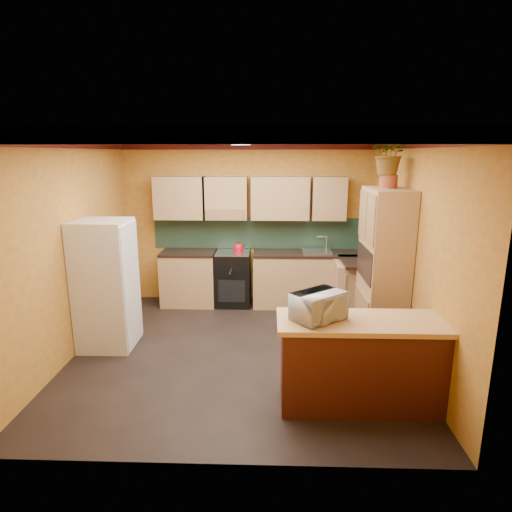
{
  "coord_description": "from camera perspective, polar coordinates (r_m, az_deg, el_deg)",
  "views": [
    {
      "loc": [
        0.39,
        -5.14,
        2.52
      ],
      "look_at": [
        0.2,
        0.45,
        1.17
      ],
      "focal_mm": 30.0,
      "sensor_mm": 36.0,
      "label": 1
    }
  ],
  "objects": [
    {
      "name": "room_shell",
      "position": [
        5.45,
        -2.01,
        8.99
      ],
      "size": [
        4.24,
        4.24,
        2.72
      ],
      "color": "black",
      "rests_on": "ground"
    },
    {
      "name": "base_cabinets_back",
      "position": [
        7.25,
        1.87,
        -3.15
      ],
      "size": [
        3.65,
        0.6,
        0.88
      ],
      "primitive_type": "cube",
      "color": "tan",
      "rests_on": "ground"
    },
    {
      "name": "countertop_back",
      "position": [
        7.13,
        1.9,
        0.39
      ],
      "size": [
        3.65,
        0.62,
        0.04
      ],
      "primitive_type": "cube",
      "color": "black",
      "rests_on": "base_cabinets_back"
    },
    {
      "name": "stove",
      "position": [
        7.27,
        -3.07,
        -2.99
      ],
      "size": [
        0.58,
        0.58,
        0.91
      ],
      "primitive_type": "cube",
      "color": "black",
      "rests_on": "ground"
    },
    {
      "name": "kettle",
      "position": [
        7.08,
        -2.35,
        1.12
      ],
      "size": [
        0.22,
        0.22,
        0.18
      ],
      "primitive_type": null,
      "rotation": [
        0.0,
        0.0,
        -0.39
      ],
      "color": "#B70C18",
      "rests_on": "stove"
    },
    {
      "name": "sink",
      "position": [
        7.16,
        8.11,
        0.61
      ],
      "size": [
        0.48,
        0.4,
        0.03
      ],
      "primitive_type": "cube",
      "color": "silver",
      "rests_on": "countertop_back"
    },
    {
      "name": "base_cabinets_right",
      "position": [
        6.88,
        13.68,
        -4.47
      ],
      "size": [
        0.6,
        0.8,
        0.88
      ],
      "primitive_type": "cube",
      "color": "tan",
      "rests_on": "ground"
    },
    {
      "name": "countertop_right",
      "position": [
        6.75,
        13.9,
        -0.75
      ],
      "size": [
        0.62,
        0.8,
        0.04
      ],
      "primitive_type": "cube",
      "color": "black",
      "rests_on": "base_cabinets_right"
    },
    {
      "name": "fridge",
      "position": [
        5.92,
        -19.4,
        -3.64
      ],
      "size": [
        0.68,
        0.66,
        1.7
      ],
      "primitive_type": "cube",
      "color": "silver",
      "rests_on": "ground"
    },
    {
      "name": "pantry",
      "position": [
        5.74,
        16.58,
        -1.88
      ],
      "size": [
        0.48,
        0.9,
        2.1
      ],
      "primitive_type": "cube",
      "color": "tan",
      "rests_on": "ground"
    },
    {
      "name": "fern_pot",
      "position": [
        5.61,
        17.24,
        9.46
      ],
      "size": [
        0.22,
        0.22,
        0.16
      ],
      "primitive_type": "cylinder",
      "color": "brown",
      "rests_on": "pantry"
    },
    {
      "name": "fern",
      "position": [
        5.6,
        17.49,
        13.01
      ],
      "size": [
        0.61,
        0.58,
        0.54
      ],
      "primitive_type": "imported",
      "rotation": [
        0.0,
        0.0,
        -0.41
      ],
      "color": "tan",
      "rests_on": "fern_pot"
    },
    {
      "name": "breakfast_bar",
      "position": [
        4.59,
        15.06,
        -13.93
      ],
      "size": [
        1.8,
        0.55,
        0.88
      ],
      "primitive_type": "cube",
      "color": "#491811",
      "rests_on": "ground"
    },
    {
      "name": "bar_top",
      "position": [
        4.4,
        15.44,
        -8.53
      ],
      "size": [
        1.9,
        0.65,
        0.05
      ],
      "primitive_type": "cube",
      "color": "tan",
      "rests_on": "breakfast_bar"
    },
    {
      "name": "microwave",
      "position": [
        4.24,
        8.34,
        -6.62
      ],
      "size": [
        0.6,
        0.58,
        0.28
      ],
      "primitive_type": "imported",
      "rotation": [
        0.0,
        0.0,
        0.68
      ],
      "color": "silver",
      "rests_on": "bar_top"
    }
  ]
}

